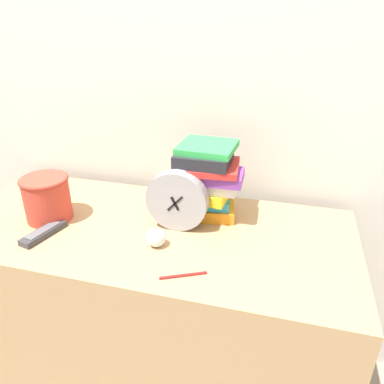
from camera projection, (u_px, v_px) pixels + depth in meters
The scene contains 8 objects.
wall_back at pixel (178, 80), 1.41m from camera, with size 6.00×0.04×2.40m.
desk at pixel (153, 313), 1.44m from camera, with size 1.38×0.61×0.77m.
desk_clock at pixel (177, 201), 1.22m from camera, with size 0.21×0.05×0.21m.
book_stack at pixel (206, 180), 1.29m from camera, with size 0.26×0.20×0.26m.
basket at pixel (47, 197), 1.29m from camera, with size 0.16×0.16×0.16m.
tv_remote at pixel (43, 233), 1.22m from camera, with size 0.08×0.17×0.02m.
crumpled_paper_ball at pixel (156, 238), 1.16m from camera, with size 0.06×0.06×0.06m.
pen at pixel (183, 275), 1.04m from camera, with size 0.12×0.07×0.01m.
Camera 1 is at (0.43, -0.70, 1.44)m, focal length 35.00 mm.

